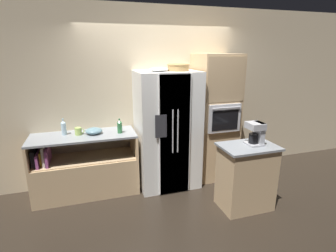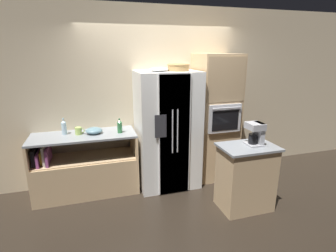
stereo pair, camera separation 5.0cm
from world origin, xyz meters
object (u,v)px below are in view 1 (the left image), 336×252
Objects in this scene: bottle_short at (64,128)px; mixing_bowl at (94,131)px; refrigerator at (167,130)px; mug at (78,131)px; wall_oven at (215,117)px; fruit_bowl at (159,69)px; wicker_basket at (178,67)px; coffee_maker at (256,133)px; bottle_tall at (120,126)px.

bottle_short is 1.02× the size of mixing_bowl.
refrigerator is 13.53× the size of mug.
mixing_bowl is at bearing -4.94° from mug.
wall_oven is 2.18m from mug.
fruit_bowl is 1.18× the size of mixing_bowl.
wall_oven is at bearing 3.76° from refrigerator.
mug is (-2.17, 0.04, -0.05)m from wall_oven.
coffee_maker is at bearing -50.62° from wicker_basket.
wicker_basket is 1.89m from bottle_short.
mixing_bowl is (-1.27, 0.12, -0.90)m from wicker_basket.
mixing_bowl is 2.29m from coffee_maker.
coffee_maker is (2.25, -1.07, 0.09)m from mug.
refrigerator is 0.88× the size of wall_oven.
wall_oven reaches higher than mug.
bottle_short is (-1.39, 0.17, -0.81)m from fruit_bowl.
fruit_bowl reaches higher than mug.
coffee_maker is at bearing -85.80° from wall_oven.
bottle_tall is at bearing -178.45° from wall_oven.
wall_oven is at bearing -2.67° from bottle_short.
refrigerator is 1.54m from bottle_short.
wicker_basket is 1.56m from mixing_bowl.
refrigerator is 6.00× the size of coffee_maker.
mug is 0.44× the size of coffee_maker.
bottle_tall is (-0.61, 0.02, -0.82)m from fruit_bowl.
mug is at bearing 175.65° from refrigerator.
coffee_maker is (0.93, -0.97, 0.16)m from refrigerator.
coffee_maker is (0.77, -0.94, -0.81)m from wicker_basket.
bottle_tall is at bearing 178.50° from fruit_bowl.
wicker_basket is 1.46m from coffee_maker.
mug reaches higher than mixing_bowl.
bottle_short reaches higher than mug.
mixing_bowl is (-0.98, 0.09, -0.88)m from fruit_bowl.
fruit_bowl is 1.62m from bottle_short.
wicker_basket reaches higher than coffee_maker.
bottle_tall is at bearing 149.34° from coffee_maker.
coffee_maker is at bearing -25.51° from mug.
wicker_basket is (-0.69, -0.09, 0.84)m from wall_oven.
wall_oven is (0.85, 0.06, 0.13)m from refrigerator.
wall_oven is 7.31× the size of fruit_bowl.
wall_oven is 1.03m from coffee_maker.
bottle_short is 0.81× the size of coffee_maker.
bottle_short is at bearing 168.48° from mixing_bowl.
coffee_maker is (2.45, -1.14, 0.03)m from bottle_short.
wall_oven is 8.42× the size of bottle_short.
wicker_basket is 1.17× the size of fruit_bowl.
refrigerator is 0.95m from fruit_bowl.
bottle_short is at bearing 173.06° from fruit_bowl.
coffee_maker is (1.06, -0.97, -0.78)m from fruit_bowl.
wall_oven is at bearing 94.20° from coffee_maker.
fruit_bowl is at bearing -6.94° from bottle_short.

